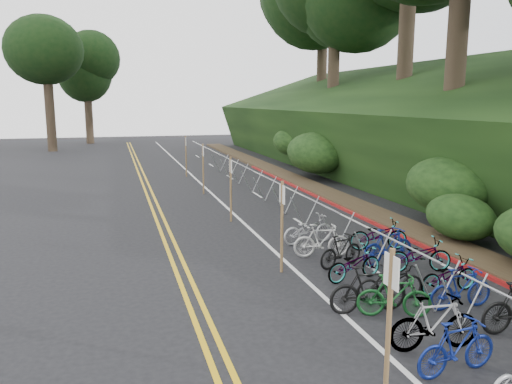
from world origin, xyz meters
TOP-DOWN VIEW (x-y plane):
  - ground at (0.00, 0.00)m, footprint 120.00×120.00m
  - road_markings at (0.63, 10.10)m, footprint 7.47×80.00m
  - red_curb at (5.70, 12.00)m, footprint 0.25×28.00m
  - embankment at (12.96, 19.04)m, footprint 14.30×48.14m
  - bike_racks_rest at (3.00, 13.00)m, footprint 1.14×23.00m
  - signpost_near at (0.21, -1.06)m, footprint 0.08×0.40m
  - signposts_rest at (0.60, 14.00)m, footprint 0.08×18.40m
  - bike_front at (1.57, 1.99)m, footprint 0.62×1.82m
  - bike_valet at (3.08, 1.96)m, footprint 3.19×12.26m

SIDE VIEW (x-z plane):
  - ground at x=0.00m, z-range 0.00..0.00m
  - road_markings at x=0.63m, z-range 0.00..0.01m
  - red_curb at x=5.70m, z-range 0.00..0.10m
  - bike_valet at x=3.08m, z-range -0.06..1.03m
  - bike_front at x=1.57m, z-range 0.00..1.08m
  - bike_racks_rest at x=3.00m, z-range 0.27..1.44m
  - signpost_near at x=0.21m, z-range 0.18..2.64m
  - signposts_rest at x=0.60m, z-range 0.18..2.68m
  - embankment at x=12.96m, z-range -1.99..7.12m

